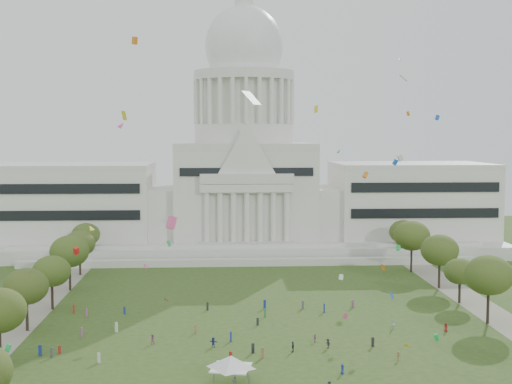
# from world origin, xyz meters

# --- Properties ---
(ground) EXTENTS (400.00, 400.00, 0.00)m
(ground) POSITION_xyz_m (0.00, 0.00, 0.00)
(ground) COLOR #344B1B
(ground) RESTS_ON ground
(capitol) EXTENTS (160.00, 64.50, 91.30)m
(capitol) POSITION_xyz_m (0.00, 113.59, 22.30)
(capitol) COLOR silver
(capitol) RESTS_ON ground
(path_left) EXTENTS (8.00, 160.00, 0.04)m
(path_left) POSITION_xyz_m (-48.00, 30.00, 0.02)
(path_left) COLOR gray
(path_left) RESTS_ON ground
(path_right) EXTENTS (8.00, 160.00, 0.04)m
(path_right) POSITION_xyz_m (48.00, 30.00, 0.02)
(path_right) COLOR gray
(path_right) RESTS_ON ground
(row_tree_l_2) EXTENTS (8.42, 8.42, 11.97)m
(row_tree_l_2) POSITION_xyz_m (-45.04, 17.30, 8.51)
(row_tree_l_2) COLOR black
(row_tree_l_2) RESTS_ON ground
(row_tree_r_2) EXTENTS (9.55, 9.55, 13.58)m
(row_tree_r_2) POSITION_xyz_m (44.17, 17.44, 9.66)
(row_tree_r_2) COLOR black
(row_tree_r_2) RESTS_ON ground
(row_tree_l_3) EXTENTS (8.12, 8.12, 11.55)m
(row_tree_l_3) POSITION_xyz_m (-44.09, 33.92, 8.21)
(row_tree_l_3) COLOR black
(row_tree_l_3) RESTS_ON ground
(row_tree_r_3) EXTENTS (7.01, 7.01, 9.98)m
(row_tree_r_3) POSITION_xyz_m (44.40, 34.48, 7.08)
(row_tree_r_3) COLOR black
(row_tree_r_3) RESTS_ON ground
(row_tree_l_4) EXTENTS (9.29, 9.29, 13.21)m
(row_tree_l_4) POSITION_xyz_m (-44.08, 52.42, 9.39)
(row_tree_l_4) COLOR black
(row_tree_l_4) RESTS_ON ground
(row_tree_r_4) EXTENTS (9.19, 9.19, 13.06)m
(row_tree_r_4) POSITION_xyz_m (44.76, 50.04, 9.29)
(row_tree_r_4) COLOR black
(row_tree_r_4) RESTS_ON ground
(row_tree_l_5) EXTENTS (8.33, 8.33, 11.85)m
(row_tree_l_5) POSITION_xyz_m (-45.22, 71.01, 8.42)
(row_tree_l_5) COLOR black
(row_tree_l_5) RESTS_ON ground
(row_tree_r_5) EXTENTS (9.82, 9.82, 13.96)m
(row_tree_r_5) POSITION_xyz_m (43.49, 70.19, 9.93)
(row_tree_r_5) COLOR black
(row_tree_r_5) RESTS_ON ground
(row_tree_l_6) EXTENTS (8.19, 8.19, 11.64)m
(row_tree_l_6) POSITION_xyz_m (-46.87, 89.14, 8.27)
(row_tree_l_6) COLOR black
(row_tree_l_6) RESTS_ON ground
(row_tree_r_6) EXTENTS (8.42, 8.42, 11.97)m
(row_tree_r_6) POSITION_xyz_m (45.96, 88.13, 8.51)
(row_tree_r_6) COLOR black
(row_tree_r_6) RESTS_ON ground
(event_tent) EXTENTS (9.30, 9.30, 4.33)m
(event_tent) POSITION_xyz_m (-6.99, -13.49, 3.36)
(event_tent) COLOR #4C4C4C
(event_tent) RESTS_ON ground
(person_0) EXTENTS (0.97, 0.93, 1.67)m
(person_0) POSITION_xyz_m (34.10, 12.23, 0.84)
(person_0) COLOR #B21E1E
(person_0) RESTS_ON ground
(person_2) EXTENTS (0.99, 1.00, 1.79)m
(person_2) POSITION_xyz_m (24.66, 14.52, 0.90)
(person_2) COLOR silver
(person_2) RESTS_ON ground
(person_3) EXTENTS (1.02, 1.24, 1.70)m
(person_3) POSITION_xyz_m (10.23, 3.13, 0.85)
(person_3) COLOR #26262B
(person_3) RESTS_ON ground
(person_4) EXTENTS (0.90, 1.22, 1.85)m
(person_4) POSITION_xyz_m (3.89, 1.27, 0.93)
(person_4) COLOR #26262B
(person_4) RESTS_ON ground
(person_5) EXTENTS (1.76, 1.20, 1.76)m
(person_5) POSITION_xyz_m (-9.73, 4.82, 0.88)
(person_5) COLOR navy
(person_5) RESTS_ON ground
(person_6) EXTENTS (0.73, 0.89, 1.56)m
(person_6) POSITION_xyz_m (10.39, -10.24, 0.78)
(person_6) COLOR navy
(person_6) RESTS_ON ground
(person_7) EXTENTS (0.87, 0.78, 1.96)m
(person_7) POSITION_xyz_m (-6.54, -16.02, 0.98)
(person_7) COLOR #4C4C51
(person_7) RESTS_ON ground
(person_8) EXTENTS (0.92, 0.64, 1.77)m
(person_8) POSITION_xyz_m (-20.57, 7.22, 0.88)
(person_8) COLOR #994C8C
(person_8) RESTS_ON ground
(person_9) EXTENTS (1.08, 1.00, 1.51)m
(person_9) POSITION_xyz_m (20.82, -4.16, 0.76)
(person_9) COLOR olive
(person_9) RESTS_ON ground
(person_10) EXTENTS (0.59, 0.92, 1.48)m
(person_10) POSITION_xyz_m (8.47, 6.76, 0.74)
(person_10) COLOR #994C8C
(person_10) RESTS_ON ground
(distant_crowd) EXTENTS (59.42, 36.66, 1.95)m
(distant_crowd) POSITION_xyz_m (-12.14, 15.35, 0.89)
(distant_crowd) COLOR #B21E1E
(distant_crowd) RESTS_ON ground
(kite_swarm) EXTENTS (89.14, 100.46, 65.22)m
(kite_swarm) POSITION_xyz_m (-0.22, 6.38, 27.09)
(kite_swarm) COLOR orange
(kite_swarm) RESTS_ON ground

